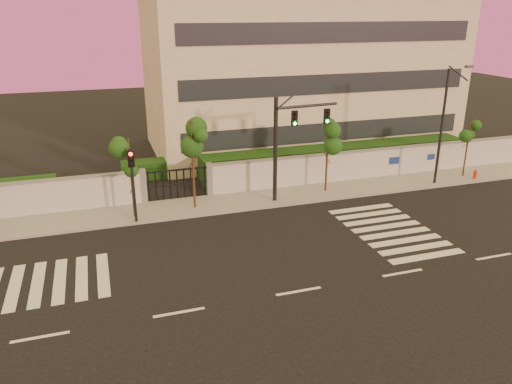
# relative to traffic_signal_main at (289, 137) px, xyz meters

# --- Properties ---
(ground) EXTENTS (120.00, 120.00, 0.00)m
(ground) POSITION_rel_traffic_signal_main_xyz_m (-3.33, -9.84, -4.03)
(ground) COLOR black
(ground) RESTS_ON ground
(sidewalk) EXTENTS (60.00, 3.00, 0.15)m
(sidewalk) POSITION_rel_traffic_signal_main_xyz_m (-3.33, 0.66, -3.96)
(sidewalk) COLOR gray
(sidewalk) RESTS_ON ground
(perimeter_wall) EXTENTS (60.00, 0.36, 2.20)m
(perimeter_wall) POSITION_rel_traffic_signal_main_xyz_m (-3.22, 2.16, -2.96)
(perimeter_wall) COLOR #B0B2B7
(perimeter_wall) RESTS_ON ground
(hedge_row) EXTENTS (41.00, 4.25, 1.80)m
(hedge_row) POSITION_rel_traffic_signal_main_xyz_m (-2.16, 4.90, -3.21)
(hedge_row) COLOR black
(hedge_row) RESTS_ON ground
(institutional_building) EXTENTS (24.40, 12.40, 12.25)m
(institutional_building) POSITION_rel_traffic_signal_main_xyz_m (5.67, 12.15, 2.13)
(institutional_building) COLOR beige
(institutional_building) RESTS_ON ground
(road_markings) EXTENTS (57.00, 7.62, 0.02)m
(road_markings) POSITION_rel_traffic_signal_main_xyz_m (-4.91, -6.08, -4.02)
(road_markings) COLOR silver
(road_markings) RESTS_ON ground
(street_tree_c) EXTENTS (1.38, 1.09, 4.59)m
(street_tree_c) POSITION_rel_traffic_signal_main_xyz_m (-9.08, 0.13, -0.65)
(street_tree_c) COLOR #382314
(street_tree_c) RESTS_ON ground
(street_tree_d) EXTENTS (1.62, 1.29, 5.24)m
(street_tree_d) POSITION_rel_traffic_signal_main_xyz_m (-5.61, 0.42, -0.18)
(street_tree_d) COLOR #382314
(street_tree_d) RESTS_ON ground
(street_tree_e) EXTENTS (1.64, 1.31, 5.39)m
(street_tree_e) POSITION_rel_traffic_signal_main_xyz_m (2.88, 0.63, -0.06)
(street_tree_e) COLOR #382314
(street_tree_e) RESTS_ON ground
(street_tree_f) EXTENTS (1.35, 1.08, 3.91)m
(street_tree_f) POSITION_rel_traffic_signal_main_xyz_m (13.26, 0.42, -1.15)
(street_tree_f) COLOR #382314
(street_tree_f) RESTS_ON ground
(traffic_signal_main) EXTENTS (4.03, 0.58, 6.38)m
(traffic_signal_main) POSITION_rel_traffic_signal_main_xyz_m (0.00, 0.00, 0.00)
(traffic_signal_main) COLOR black
(traffic_signal_main) RESTS_ON ground
(traffic_signal_secondary) EXTENTS (0.33, 0.33, 4.28)m
(traffic_signal_secondary) POSITION_rel_traffic_signal_main_xyz_m (-9.08, -0.69, -1.31)
(traffic_signal_secondary) COLOR black
(traffic_signal_secondary) RESTS_ON ground
(streetlight_east) EXTENTS (0.47, 1.91, 7.95)m
(streetlight_east) POSITION_rel_traffic_signal_main_xyz_m (10.40, -0.46, 0.26)
(streetlight_east) COLOR black
(streetlight_east) RESTS_ON ground
(fire_hydrant) EXTENTS (0.30, 0.28, 0.75)m
(fire_hydrant) POSITION_rel_traffic_signal_main_xyz_m (13.60, -0.35, -3.66)
(fire_hydrant) COLOR red
(fire_hydrant) RESTS_ON ground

